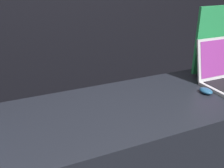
% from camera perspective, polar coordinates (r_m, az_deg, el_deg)
% --- Properties ---
extents(wall_back, '(8.00, 0.05, 2.80)m').
position_cam_1_polar(wall_back, '(2.54, -13.11, 16.15)').
color(wall_back, black).
rests_on(wall_back, ground_plane).
extents(mouse_back, '(0.06, 0.09, 0.03)m').
position_cam_1_polar(mouse_back, '(1.71, 19.77, -1.42)').
color(mouse_back, navy).
rests_on(mouse_back, display_counter).
extents(promo_stand_back, '(0.29, 0.07, 0.48)m').
position_cam_1_polar(promo_stand_back, '(1.98, 20.96, 8.33)').
color(promo_stand_back, black).
rests_on(promo_stand_back, display_counter).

